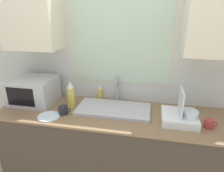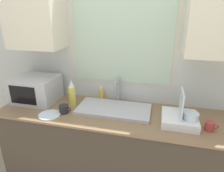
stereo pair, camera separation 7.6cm
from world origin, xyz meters
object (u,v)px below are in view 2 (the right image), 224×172
(faucet, at_px, (118,88))
(dish_rack, at_px, (181,118))
(microwave, at_px, (36,89))
(spray_bottle, at_px, (72,93))
(soap_bottle, at_px, (102,94))
(mug_near_sink, at_px, (64,109))

(faucet, distance_m, dish_rack, 0.66)
(faucet, relative_size, dish_rack, 0.91)
(faucet, height_order, microwave, faucet)
(faucet, height_order, dish_rack, dish_rack)
(faucet, bearing_deg, dish_rack, -23.75)
(faucet, relative_size, microwave, 0.63)
(microwave, xyz_separation_m, spray_bottle, (0.41, -0.01, -0.00))
(microwave, height_order, soap_bottle, microwave)
(soap_bottle, height_order, mug_near_sink, soap_bottle)
(microwave, bearing_deg, soap_bottle, 14.71)
(faucet, xyz_separation_m, microwave, (-0.84, -0.15, -0.03))
(faucet, distance_m, mug_near_sink, 0.57)
(spray_bottle, distance_m, mug_near_sink, 0.19)
(dish_rack, xyz_separation_m, spray_bottle, (-1.03, 0.10, 0.07))
(spray_bottle, distance_m, soap_bottle, 0.32)
(microwave, relative_size, dish_rack, 1.45)
(microwave, bearing_deg, faucet, 10.23)
(faucet, bearing_deg, soap_bottle, 173.67)
(spray_bottle, bearing_deg, soap_bottle, 35.81)
(spray_bottle, bearing_deg, faucet, 20.23)
(microwave, xyz_separation_m, dish_rack, (1.44, -0.11, -0.08))
(spray_bottle, relative_size, soap_bottle, 1.71)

